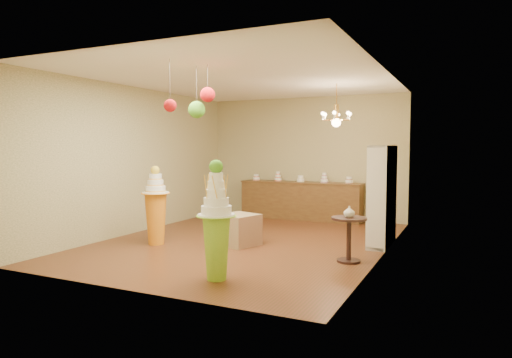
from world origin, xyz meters
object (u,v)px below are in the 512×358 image
at_px(pedestal_green, 216,231).
at_px(round_table, 349,233).
at_px(sideboard, 301,200).
at_px(pedestal_orange, 156,212).

relative_size(pedestal_green, round_table, 2.31).
bearing_deg(sideboard, pedestal_green, -82.21).
relative_size(pedestal_green, pedestal_orange, 1.12).
bearing_deg(pedestal_orange, pedestal_green, -34.59).
relative_size(pedestal_orange, sideboard, 0.47).
bearing_deg(round_table, pedestal_green, -129.10).
height_order(pedestal_green, round_table, pedestal_green).
xyz_separation_m(sideboard, round_table, (2.10, -3.67, -0.03)).
bearing_deg(pedestal_orange, sideboard, 70.23).
bearing_deg(pedestal_orange, round_table, 3.54).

